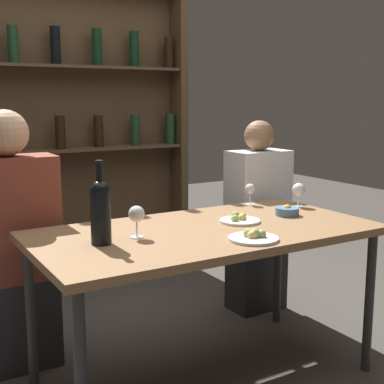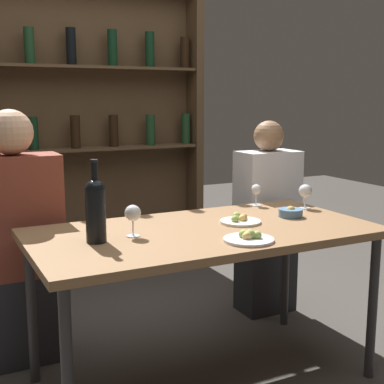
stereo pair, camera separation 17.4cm
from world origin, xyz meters
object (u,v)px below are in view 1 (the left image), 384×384
object	(u,v)px
wine_bottle	(100,209)
wine_glass_0	(137,215)
wine_glass_1	(299,190)
food_plate_0	(239,220)
wine_glass_2	(250,190)
food_plate_1	(253,237)
seated_person_right	(257,222)
snack_bowl	(287,211)
seated_person_left	(12,250)

from	to	relation	value
wine_bottle	wine_glass_0	bearing A→B (deg)	5.33
wine_glass_1	food_plate_0	size ratio (longest dim) A/B	0.67
wine_glass_0	wine_glass_2	bearing A→B (deg)	20.74
wine_glass_0	food_plate_1	size ratio (longest dim) A/B	0.65
food_plate_0	seated_person_right	distance (m)	0.78
wine_glass_2	food_plate_1	distance (m)	0.74
wine_glass_2	seated_person_right	distance (m)	0.42
wine_bottle	seated_person_right	bearing A→B (deg)	24.61
food_plate_0	food_plate_1	xyz separation A→B (m)	(-0.14, -0.29, 0.00)
wine_glass_1	snack_bowl	bearing A→B (deg)	-145.37
wine_glass_0	wine_glass_1	size ratio (longest dim) A/B	1.06
seated_person_left	seated_person_right	xyz separation A→B (m)	(1.47, 0.00, -0.04)
food_plate_0	seated_person_left	xyz separation A→B (m)	(-0.94, 0.54, -0.15)
food_plate_1	food_plate_0	bearing A→B (deg)	64.41
wine_glass_2	food_plate_1	xyz separation A→B (m)	(-0.43, -0.60, -0.07)
wine_bottle	seated_person_left	distance (m)	0.67
snack_bowl	wine_glass_0	bearing A→B (deg)	-179.63
wine_glass_2	snack_bowl	xyz separation A→B (m)	(0.00, -0.31, -0.06)
wine_glass_0	food_plate_0	size ratio (longest dim) A/B	0.71
wine_bottle	seated_person_right	world-z (taller)	seated_person_right
wine_bottle	snack_bowl	bearing A→B (deg)	1.20
food_plate_0	wine_bottle	bearing A→B (deg)	-177.88
wine_glass_1	seated_person_right	size ratio (longest dim) A/B	0.11
food_plate_1	snack_bowl	world-z (taller)	snack_bowl
seated_person_right	wine_glass_1	bearing A→B (deg)	-95.95
wine_glass_0	wine_glass_1	world-z (taller)	wine_glass_0
food_plate_1	snack_bowl	size ratio (longest dim) A/B	1.78
food_plate_0	wine_glass_0	bearing A→B (deg)	-178.87
wine_glass_0	snack_bowl	size ratio (longest dim) A/B	1.16
wine_glass_0	snack_bowl	xyz separation A→B (m)	(0.83, 0.01, -0.08)
wine_bottle	food_plate_1	bearing A→B (deg)	-25.45
wine_glass_2	food_plate_1	size ratio (longest dim) A/B	0.56
wine_bottle	seated_person_right	distance (m)	1.40
wine_bottle	food_plate_0	xyz separation A→B (m)	(0.71, 0.03, -0.13)
seated_person_left	wine_glass_1	bearing A→B (deg)	-16.03
wine_glass_0	food_plate_1	world-z (taller)	wine_glass_0
seated_person_left	food_plate_1	bearing A→B (deg)	-46.26
food_plate_1	wine_glass_2	bearing A→B (deg)	54.24
food_plate_1	wine_bottle	bearing A→B (deg)	154.55
food_plate_1	seated_person_left	bearing A→B (deg)	133.74
wine_glass_0	wine_glass_1	distance (m)	1.04
snack_bowl	wine_glass_2	bearing A→B (deg)	90.05
wine_glass_2	seated_person_left	distance (m)	1.27
food_plate_0	seated_person_left	bearing A→B (deg)	150.15
seated_person_right	wine_bottle	bearing A→B (deg)	-155.39
wine_glass_1	food_plate_0	distance (m)	0.51
wine_glass_2	food_plate_1	world-z (taller)	wine_glass_2
wine_glass_2	food_plate_0	bearing A→B (deg)	-133.67
wine_bottle	wine_glass_1	world-z (taller)	wine_bottle
snack_bowl	seated_person_left	distance (m)	1.35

